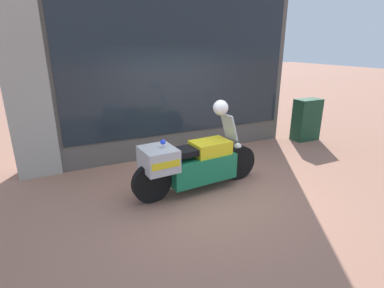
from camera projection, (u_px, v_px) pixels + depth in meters
ground_plane at (206, 186)px, 5.66m from camera, size 60.00×60.00×0.00m
shop_building at (149, 65)px, 6.54m from camera, size 6.41×0.55×4.19m
window_display at (179, 133)px, 7.39m from camera, size 5.16×0.30×1.85m
paramedic_motorcycle at (193, 163)px, 5.31m from camera, size 2.52×0.69×1.34m
utility_cabinet at (306, 120)px, 8.22m from camera, size 0.72×0.41×1.13m
white_helmet at (221, 108)px, 5.28m from camera, size 0.27×0.27×0.27m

